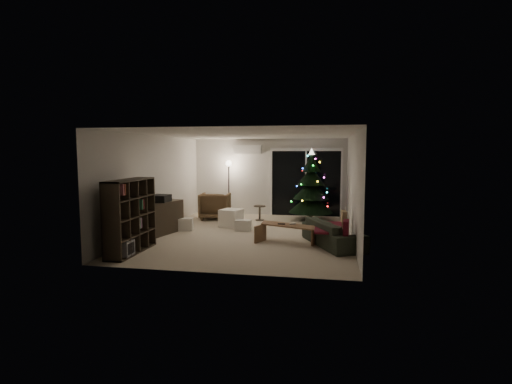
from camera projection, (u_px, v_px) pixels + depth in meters
room at (276, 189)px, 11.33m from camera, size 6.50×7.51×2.60m
bookshelf at (122, 216)px, 8.22m from camera, size 0.98×1.54×1.52m
media_cabinet at (161, 218)px, 10.14m from camera, size 0.77×1.38×0.82m
stereo at (161, 198)px, 10.09m from camera, size 0.41×0.49×0.17m
armchair at (215, 206)px, 12.33m from camera, size 0.96×0.98×0.82m
ottoman at (231, 218)px, 11.10m from camera, size 0.67×0.67×0.48m
cardboard_box_a at (184, 224)px, 10.59m from camera, size 0.52×0.43×0.32m
cardboard_box_b at (243, 225)px, 10.53m from camera, size 0.41×0.31×0.29m
side_table at (260, 213)px, 12.12m from camera, size 0.46×0.46×0.45m
floor_lamp at (229, 189)px, 12.98m from camera, size 0.28×0.28×1.73m
sofa at (333, 233)px, 8.87m from camera, size 1.48×2.04×0.56m
sofa_throw at (329, 227)px, 8.87m from camera, size 0.59×1.37×0.05m
cushion_a at (344, 219)px, 9.43m from camera, size 0.14×0.37×0.37m
cushion_b at (346, 229)px, 8.16m from camera, size 0.14×0.37×0.37m
coffee_table at (288, 234)px, 9.11m from camera, size 1.42×0.94×0.42m
remote_a at (281, 224)px, 9.12m from camera, size 0.17×0.05×0.02m
remote_b at (293, 224)px, 9.12m from camera, size 0.16×0.10×0.02m
christmas_tree at (311, 185)px, 12.03m from camera, size 1.50×1.50×2.17m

